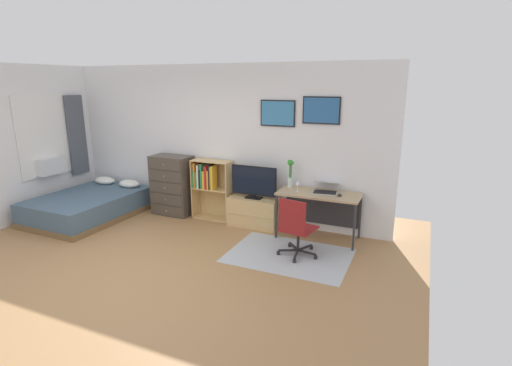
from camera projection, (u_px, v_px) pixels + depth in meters
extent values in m
plane|color=#A87A4C|center=(129.00, 271.00, 5.07)|extent=(7.20, 7.20, 0.00)
cube|color=white|center=(218.00, 143.00, 6.88)|extent=(6.12, 0.06, 2.70)
cube|color=black|center=(278.00, 113.00, 6.26)|extent=(0.59, 0.02, 0.42)
cube|color=teal|center=(277.00, 113.00, 6.25)|extent=(0.55, 0.01, 0.38)
cube|color=black|center=(321.00, 110.00, 5.96)|extent=(0.59, 0.02, 0.42)
cube|color=#285B93|center=(321.00, 110.00, 5.95)|extent=(0.55, 0.01, 0.38)
cube|color=white|center=(43.00, 136.00, 7.03)|extent=(0.02, 1.03, 1.48)
cube|color=silver|center=(43.00, 136.00, 7.03)|extent=(0.01, 0.95, 1.40)
cube|color=#4C515B|center=(77.00, 135.00, 7.64)|extent=(0.05, 0.40, 1.54)
cube|color=silver|center=(51.00, 166.00, 7.13)|extent=(0.20, 0.52, 0.30)
cube|color=#B2B7BC|center=(289.00, 255.00, 5.52)|extent=(1.70, 1.20, 0.01)
cube|color=brown|center=(90.00, 214.00, 7.09)|extent=(1.44, 1.99, 0.10)
cube|color=#476075|center=(88.00, 203.00, 7.04)|extent=(1.40, 1.95, 0.33)
ellipsoid|color=white|center=(105.00, 180.00, 7.76)|extent=(0.44, 0.28, 0.14)
ellipsoid|color=white|center=(129.00, 184.00, 7.51)|extent=(0.44, 0.28, 0.14)
cube|color=#4C4238|center=(173.00, 185.00, 7.17)|extent=(0.74, 0.42, 1.10)
cube|color=#493F35|center=(167.00, 211.00, 7.09)|extent=(0.70, 0.01, 0.20)
sphere|color=#A59E8C|center=(166.00, 211.00, 7.08)|extent=(0.03, 0.03, 0.03)
cube|color=#493F35|center=(166.00, 199.00, 7.04)|extent=(0.70, 0.01, 0.20)
sphere|color=#A59E8C|center=(166.00, 200.00, 7.02)|extent=(0.03, 0.03, 0.03)
cube|color=#493F35|center=(165.00, 188.00, 6.98)|extent=(0.70, 0.01, 0.20)
sphere|color=#A59E8C|center=(165.00, 188.00, 6.97)|extent=(0.03, 0.03, 0.03)
cube|color=#493F35|center=(165.00, 176.00, 6.93)|extent=(0.70, 0.01, 0.20)
sphere|color=#A59E8C|center=(164.00, 176.00, 6.91)|extent=(0.03, 0.03, 0.03)
cube|color=#493F35|center=(164.00, 164.00, 6.87)|extent=(0.70, 0.01, 0.20)
sphere|color=#A59E8C|center=(163.00, 164.00, 6.86)|extent=(0.03, 0.03, 0.03)
cube|color=tan|center=(196.00, 188.00, 7.05)|extent=(0.02, 0.30, 1.07)
cube|color=tan|center=(230.00, 192.00, 6.78)|extent=(0.02, 0.30, 1.07)
cube|color=tan|center=(213.00, 218.00, 7.04)|extent=(0.72, 0.30, 0.02)
cube|color=tan|center=(212.00, 189.00, 6.91)|extent=(0.68, 0.30, 0.02)
cube|color=tan|center=(212.00, 161.00, 6.78)|extent=(0.68, 0.30, 0.02)
cube|color=tan|center=(216.00, 188.00, 7.04)|extent=(0.72, 0.01, 1.07)
cube|color=#2D8C4C|center=(195.00, 179.00, 6.94)|extent=(0.02, 0.17, 0.31)
cube|color=orange|center=(197.00, 175.00, 6.94)|extent=(0.03, 0.23, 0.44)
cube|color=#2D8C4C|center=(198.00, 179.00, 6.93)|extent=(0.03, 0.19, 0.29)
cube|color=white|center=(200.00, 176.00, 6.90)|extent=(0.03, 0.21, 0.42)
cube|color=black|center=(202.00, 179.00, 6.89)|extent=(0.02, 0.18, 0.33)
cube|color=#2D8C4C|center=(203.00, 176.00, 6.86)|extent=(0.03, 0.17, 0.44)
cube|color=gold|center=(206.00, 179.00, 6.88)|extent=(0.04, 0.23, 0.32)
cube|color=red|center=(208.00, 177.00, 6.85)|extent=(0.02, 0.22, 0.42)
cube|color=red|center=(209.00, 177.00, 6.85)|extent=(0.02, 0.23, 0.40)
cube|color=gold|center=(210.00, 179.00, 6.83)|extent=(0.03, 0.19, 0.34)
cube|color=black|center=(211.00, 177.00, 6.81)|extent=(0.03, 0.19, 0.44)
cube|color=orange|center=(213.00, 178.00, 6.80)|extent=(0.02, 0.20, 0.41)
cube|color=gold|center=(214.00, 178.00, 6.78)|extent=(0.04, 0.17, 0.42)
cube|color=tan|center=(254.00, 212.00, 6.61)|extent=(0.87, 0.40, 0.50)
cube|color=tan|center=(249.00, 216.00, 6.43)|extent=(0.87, 0.01, 0.02)
cube|color=black|center=(254.00, 198.00, 6.53)|extent=(0.28, 0.16, 0.02)
cube|color=black|center=(254.00, 196.00, 6.52)|extent=(0.06, 0.04, 0.05)
cube|color=black|center=(254.00, 181.00, 6.45)|extent=(0.81, 0.02, 0.50)
cube|color=black|center=(253.00, 181.00, 6.44)|extent=(0.78, 0.01, 0.47)
cube|color=tan|center=(319.00, 194.00, 5.97)|extent=(1.26, 0.58, 0.03)
cube|color=#2D2D30|center=(276.00, 217.00, 6.06)|extent=(0.03, 0.03, 0.71)
cube|color=#2D2D30|center=(354.00, 228.00, 5.59)|extent=(0.03, 0.03, 0.71)
cube|color=#2D2D30|center=(287.00, 207.00, 6.52)|extent=(0.03, 0.03, 0.71)
cube|color=#2D2D30|center=(360.00, 217.00, 6.05)|extent=(0.03, 0.03, 0.71)
cube|color=#2D2D30|center=(323.00, 209.00, 6.30)|extent=(1.20, 0.02, 0.50)
cylinder|color=#232326|center=(316.00, 257.00, 5.40)|extent=(0.05, 0.05, 0.05)
cube|color=#232326|center=(307.00, 252.00, 5.47)|extent=(0.28, 0.08, 0.02)
cylinder|color=#232326|center=(311.00, 248.00, 5.72)|extent=(0.05, 0.05, 0.05)
cube|color=#232326|center=(305.00, 248.00, 5.63)|extent=(0.16, 0.26, 0.02)
cylinder|color=#232326|center=(290.00, 245.00, 5.81)|extent=(0.05, 0.05, 0.05)
cube|color=#232326|center=(294.00, 246.00, 5.67)|extent=(0.22, 0.22, 0.02)
cylinder|color=#232326|center=(278.00, 253.00, 5.54)|extent=(0.05, 0.05, 0.05)
cube|color=#232326|center=(288.00, 250.00, 5.54)|extent=(0.26, 0.15, 0.02)
cylinder|color=#232326|center=(294.00, 261.00, 5.29)|extent=(0.05, 0.05, 0.05)
cube|color=#232326|center=(296.00, 254.00, 5.41)|extent=(0.07, 0.28, 0.02)
cylinder|color=#232326|center=(298.00, 239.00, 5.50)|extent=(0.04, 0.04, 0.30)
cube|color=maroon|center=(299.00, 228.00, 5.46)|extent=(0.51, 0.51, 0.03)
cube|color=maroon|center=(292.00, 216.00, 5.24)|extent=(0.40, 0.10, 0.45)
cube|color=#B7B7BC|center=(325.00, 193.00, 5.97)|extent=(0.40, 0.30, 0.01)
cube|color=black|center=(325.00, 192.00, 5.96)|extent=(0.37, 0.27, 0.00)
cube|color=#B7B7BC|center=(326.00, 183.00, 6.08)|extent=(0.39, 0.28, 0.07)
cube|color=black|center=(326.00, 183.00, 6.08)|extent=(0.37, 0.25, 0.06)
ellipsoid|color=#262628|center=(340.00, 195.00, 5.80)|extent=(0.06, 0.10, 0.03)
cylinder|color=silver|center=(290.00, 182.00, 6.28)|extent=(0.09, 0.09, 0.16)
cylinder|color=#3D8438|center=(291.00, 174.00, 6.24)|extent=(0.01, 0.01, 0.35)
sphere|color=#308B2C|center=(292.00, 163.00, 6.20)|extent=(0.07, 0.07, 0.07)
cylinder|color=#3D8438|center=(291.00, 173.00, 6.25)|extent=(0.01, 0.01, 0.37)
sphere|color=#308B2C|center=(291.00, 162.00, 6.21)|extent=(0.07, 0.07, 0.07)
cylinder|color=#3D8438|center=(289.00, 173.00, 6.25)|extent=(0.01, 0.01, 0.37)
sphere|color=#308B2C|center=(290.00, 162.00, 6.21)|extent=(0.07, 0.07, 0.07)
cylinder|color=#3D8438|center=(290.00, 174.00, 6.23)|extent=(0.01, 0.01, 0.35)
sphere|color=#308B2C|center=(290.00, 163.00, 6.19)|extent=(0.07, 0.07, 0.07)
cylinder|color=silver|center=(297.00, 191.00, 6.06)|extent=(0.06, 0.06, 0.01)
cylinder|color=silver|center=(298.00, 188.00, 6.04)|extent=(0.01, 0.01, 0.10)
cone|color=silver|center=(298.00, 182.00, 6.02)|extent=(0.07, 0.07, 0.07)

